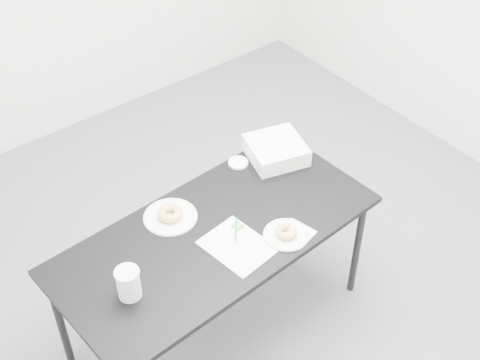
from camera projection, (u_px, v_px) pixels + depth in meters
floor at (238, 302)px, 3.61m from camera, size 4.00×4.00×0.00m
table at (215, 240)px, 3.08m from camera, size 1.55×0.80×0.69m
scorecard at (238, 246)px, 2.98m from camera, size 0.27×0.33×0.00m
logo_patch at (238, 226)px, 3.06m from camera, size 0.05×0.05×0.00m
pen at (236, 229)px, 3.05m from camera, size 0.10×0.11×0.01m
napkin at (295, 234)px, 3.03m from camera, size 0.18×0.18×0.00m
plate_near at (286, 235)px, 3.02m from camera, size 0.21×0.21×0.01m
donut_near at (286, 232)px, 3.01m from camera, size 0.11×0.11×0.03m
plate_far at (170, 217)px, 3.11m from camera, size 0.25×0.25×0.01m
donut_far at (170, 213)px, 3.10m from camera, size 0.13×0.13×0.04m
coffee_cup at (128, 283)px, 2.72m from camera, size 0.10×0.10×0.15m
cup_lid at (238, 163)px, 3.40m from camera, size 0.10×0.10×0.01m
bakery_box at (276, 150)px, 3.42m from camera, size 0.34×0.34×0.09m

